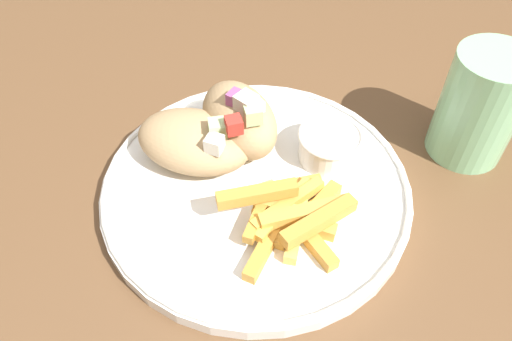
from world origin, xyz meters
The scene contains 7 objects.
table centered at (0.00, 0.00, 0.62)m, with size 1.11×1.11×0.70m.
plate centered at (0.03, 0.01, 0.71)m, with size 0.30×0.30×0.02m.
pita_sandwich_near centered at (-0.03, -0.03, 0.74)m, with size 0.14×0.13×0.06m.
pita_sandwich_far centered at (-0.03, 0.02, 0.75)m, with size 0.11×0.07×0.07m.
fries_pile centered at (0.08, 0.01, 0.73)m, with size 0.11×0.13×0.04m.
sauce_ramekin centered at (0.03, 0.09, 0.73)m, with size 0.07×0.07×0.03m.
water_glass centered at (0.09, 0.23, 0.75)m, with size 0.08×0.08×0.12m.
Camera 1 is at (0.29, -0.15, 1.08)m, focal length 35.00 mm.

